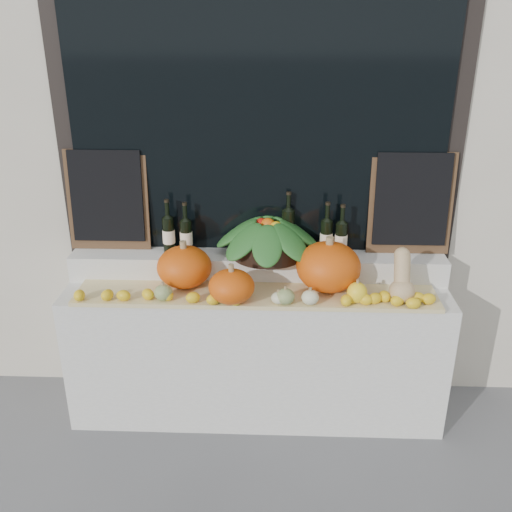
% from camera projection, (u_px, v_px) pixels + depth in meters
% --- Properties ---
extents(storefront_facade, '(7.00, 0.94, 4.50)m').
position_uv_depth(storefront_facade, '(261.00, 40.00, 3.56)').
color(storefront_facade, beige).
rests_on(storefront_facade, ground).
extents(display_sill, '(2.30, 0.55, 0.88)m').
position_uv_depth(display_sill, '(256.00, 350.00, 3.61)').
color(display_sill, silver).
rests_on(display_sill, ground).
extents(rear_tier, '(2.30, 0.25, 0.16)m').
position_uv_depth(rear_tier, '(257.00, 265.00, 3.54)').
color(rear_tier, silver).
rests_on(rear_tier, display_sill).
extents(straw_bedding, '(2.10, 0.32, 0.02)m').
position_uv_depth(straw_bedding, '(256.00, 295.00, 3.32)').
color(straw_bedding, tan).
rests_on(straw_bedding, display_sill).
extents(pumpkin_left, '(0.33, 0.33, 0.24)m').
position_uv_depth(pumpkin_left, '(184.00, 267.00, 3.36)').
color(pumpkin_left, '#DA520B').
rests_on(pumpkin_left, straw_bedding).
extents(pumpkin_right, '(0.40, 0.40, 0.29)m').
position_uv_depth(pumpkin_right, '(328.00, 267.00, 3.31)').
color(pumpkin_right, '#DA520B').
rests_on(pumpkin_right, straw_bedding).
extents(pumpkin_center, '(0.30, 0.30, 0.19)m').
position_uv_depth(pumpkin_center, '(232.00, 286.00, 3.18)').
color(pumpkin_center, '#DA520B').
rests_on(pumpkin_center, straw_bedding).
extents(butternut_squash, '(0.15, 0.21, 0.29)m').
position_uv_depth(butternut_squash, '(402.00, 280.00, 3.20)').
color(butternut_squash, tan).
rests_on(butternut_squash, straw_bedding).
extents(decorative_gourds, '(1.20, 0.15, 0.16)m').
position_uv_depth(decorative_gourds, '(264.00, 293.00, 3.19)').
color(decorative_gourds, '#34601C').
rests_on(decorative_gourds, straw_bedding).
extents(lemon_heap, '(2.20, 0.16, 0.06)m').
position_uv_depth(lemon_heap, '(255.00, 297.00, 3.20)').
color(lemon_heap, yellow).
rests_on(lemon_heap, straw_bedding).
extents(produce_bowl, '(0.68, 0.68, 0.25)m').
position_uv_depth(produce_bowl, '(268.00, 237.00, 3.45)').
color(produce_bowl, black).
rests_on(produce_bowl, rear_tier).
extents(wine_bottle_far_left, '(0.08, 0.08, 0.34)m').
position_uv_depth(wine_bottle_far_left, '(169.00, 234.00, 3.49)').
color(wine_bottle_far_left, black).
rests_on(wine_bottle_far_left, rear_tier).
extents(wine_bottle_near_left, '(0.08, 0.08, 0.32)m').
position_uv_depth(wine_bottle_near_left, '(186.00, 236.00, 3.49)').
color(wine_bottle_near_left, black).
rests_on(wine_bottle_near_left, rear_tier).
extents(wine_bottle_tall, '(0.08, 0.08, 0.38)m').
position_uv_depth(wine_bottle_tall, '(288.00, 230.00, 3.49)').
color(wine_bottle_tall, black).
rests_on(wine_bottle_tall, rear_tier).
extents(wine_bottle_near_right, '(0.08, 0.08, 0.34)m').
position_uv_depth(wine_bottle_near_right, '(326.00, 237.00, 3.44)').
color(wine_bottle_near_right, black).
rests_on(wine_bottle_near_right, rear_tier).
extents(wine_bottle_far_right, '(0.08, 0.08, 0.33)m').
position_uv_depth(wine_bottle_far_right, '(341.00, 239.00, 3.43)').
color(wine_bottle_far_right, black).
rests_on(wine_bottle_far_right, rear_tier).
extents(chalkboard_left, '(0.50, 0.08, 0.62)m').
position_uv_depth(chalkboard_left, '(107.00, 198.00, 3.47)').
color(chalkboard_left, '#4C331E').
rests_on(chalkboard_left, rear_tier).
extents(chalkboard_right, '(0.50, 0.08, 0.62)m').
position_uv_depth(chalkboard_right, '(411.00, 202.00, 3.41)').
color(chalkboard_right, '#4C331E').
rests_on(chalkboard_right, rear_tier).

